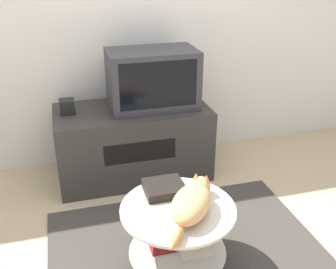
{
  "coord_description": "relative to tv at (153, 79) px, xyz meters",
  "views": [
    {
      "loc": [
        -0.62,
        -1.76,
        1.7
      ],
      "look_at": [
        -0.0,
        0.46,
        0.62
      ],
      "focal_mm": 42.0,
      "sensor_mm": 36.0,
      "label": 1
    }
  ],
  "objects": [
    {
      "name": "tv",
      "position": [
        0.0,
        0.0,
        0.0
      ],
      "size": [
        0.67,
        0.4,
        0.45
      ],
      "color": "#333338",
      "rests_on": "tv_stand"
    },
    {
      "name": "rug",
      "position": [
        -0.04,
        -1.07,
        -0.8
      ],
      "size": [
        1.67,
        1.3,
        0.02
      ],
      "color": "#3D3833",
      "rests_on": "ground_plane"
    },
    {
      "name": "cat",
      "position": [
        -0.08,
        -1.21,
        -0.31
      ],
      "size": [
        0.38,
        0.5,
        0.14
      ],
      "rotation": [
        0.0,
        0.0,
        0.96
      ],
      "color": "tan",
      "rests_on": "coffee_table"
    },
    {
      "name": "tv_stand",
      "position": [
        -0.17,
        -0.0,
        -0.52
      ],
      "size": [
        1.2,
        0.59,
        0.58
      ],
      "color": "#33302D",
      "rests_on": "ground_plane"
    },
    {
      "name": "speaker",
      "position": [
        -0.66,
        0.03,
        -0.17
      ],
      "size": [
        0.11,
        0.11,
        0.11
      ],
      "color": "black",
      "rests_on": "tv_stand"
    },
    {
      "name": "ground_plane",
      "position": [
        -0.04,
        -1.07,
        -0.81
      ],
      "size": [
        12.0,
        12.0,
        0.0
      ],
      "primitive_type": "plane",
      "color": "tan"
    },
    {
      "name": "wall_back",
      "position": [
        -0.04,
        0.38,
        0.49
      ],
      "size": [
        8.0,
        0.05,
        2.6
      ],
      "color": "silver",
      "rests_on": "ground_plane"
    },
    {
      "name": "coffee_table",
      "position": [
        -0.13,
        -1.15,
        -0.53
      ],
      "size": [
        0.64,
        0.64,
        0.41
      ],
      "color": "#B2B2B7",
      "rests_on": "rug"
    },
    {
      "name": "dvd_box",
      "position": [
        -0.17,
        -0.98,
        -0.35
      ],
      "size": [
        0.23,
        0.2,
        0.05
      ],
      "color": "black",
      "rests_on": "coffee_table"
    }
  ]
}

